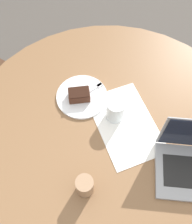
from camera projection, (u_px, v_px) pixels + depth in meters
The scene contains 8 objects.
ground_plane at pixel (106, 179), 1.74m from camera, with size 12.00×12.00×0.00m, color #4C4742.
dining_table at pixel (110, 147), 1.23m from camera, with size 1.35×1.35×0.70m.
paper_document at pixel (126, 124), 1.16m from camera, with size 0.45×0.40×0.00m.
plate at pixel (82, 96), 1.22m from camera, with size 0.24×0.24×0.01m.
cake_slice at pixel (79, 95), 1.19m from camera, with size 0.11×0.11×0.05m.
fork at pixel (90, 91), 1.23m from camera, with size 0.06×0.17×0.00m.
coffee_glass at pixel (85, 186), 0.98m from camera, with size 0.07×0.07×0.11m.
water_glass at pixel (115, 110), 1.13m from camera, with size 0.08×0.08×0.11m.
Camera 1 is at (-0.23, 0.39, 1.74)m, focal length 42.00 mm.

